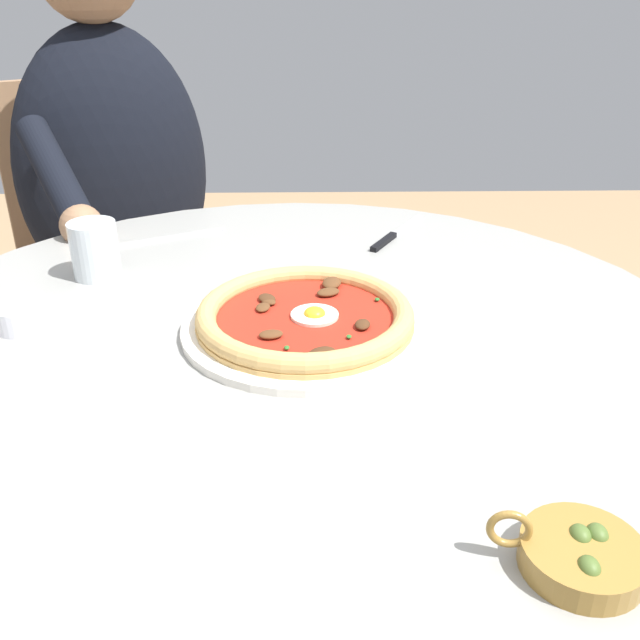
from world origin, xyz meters
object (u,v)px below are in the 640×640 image
at_px(ramekin_capers, 23,314).
at_px(olive_pan, 580,554).
at_px(dining_table, 291,445).
at_px(cafe_chair_diner, 109,244).
at_px(diner_person, 126,260).
at_px(water_glass, 95,253).
at_px(fork_utensil, 171,237).
at_px(steak_knife, 391,237).
at_px(pizza_on_plate, 305,319).

relative_size(ramekin_capers, olive_pan, 0.60).
xyz_separation_m(dining_table, cafe_chair_diner, (-0.81, -0.44, -0.03)).
xyz_separation_m(diner_person, cafe_chair_diner, (-0.13, -0.07, -0.01)).
xyz_separation_m(water_glass, fork_utensil, (-0.15, 0.08, -0.03)).
distance_m(olive_pan, fork_utensil, 0.82).
bearing_deg(cafe_chair_diner, steak_knife, 51.08).
distance_m(steak_knife, fork_utensil, 0.36).
height_order(dining_table, ramekin_capers, ramekin_capers).
relative_size(pizza_on_plate, diner_person, 0.25).
xyz_separation_m(water_glass, cafe_chair_diner, (-0.63, -0.16, -0.22)).
bearing_deg(water_glass, diner_person, -169.15).
relative_size(water_glass, diner_person, 0.07).
xyz_separation_m(water_glass, steak_knife, (-0.14, 0.43, -0.03)).
height_order(olive_pan, diner_person, diner_person).
distance_m(olive_pan, cafe_chair_diner, 1.37).
bearing_deg(water_glass, olive_pan, 41.93).
height_order(steak_knife, cafe_chair_diner, cafe_chair_diner).
relative_size(steak_knife, cafe_chair_diner, 0.19).
distance_m(pizza_on_plate, steak_knife, 0.35).
bearing_deg(steak_knife, ramekin_capers, -58.26).
relative_size(diner_person, cafe_chair_diner, 1.35).
relative_size(pizza_on_plate, olive_pan, 2.57).
distance_m(water_glass, ramekin_capers, 0.16).
relative_size(water_glass, cafe_chair_diner, 0.09).
xyz_separation_m(ramekin_capers, fork_utensil, (-0.31, 0.13, -0.02)).
bearing_deg(diner_person, ramekin_capers, 4.04).
relative_size(pizza_on_plate, water_glass, 3.74).
xyz_separation_m(pizza_on_plate, cafe_chair_diner, (-0.80, -0.46, -0.20)).
bearing_deg(pizza_on_plate, diner_person, -149.68).
relative_size(pizza_on_plate, ramekin_capers, 4.26).
bearing_deg(cafe_chair_diner, dining_table, 28.44).
xyz_separation_m(pizza_on_plate, steak_knife, (-0.32, 0.14, -0.01)).
height_order(steak_knife, ramekin_capers, ramekin_capers).
height_order(water_glass, ramekin_capers, water_glass).
bearing_deg(pizza_on_plate, cafe_chair_diner, -150.09).
bearing_deg(fork_utensil, water_glass, -26.90).
bearing_deg(ramekin_capers, olive_pan, 53.95).
bearing_deg(olive_pan, diner_person, -150.52).
bearing_deg(dining_table, diner_person, -151.44).
bearing_deg(steak_knife, pizza_on_plate, -23.67).
bearing_deg(cafe_chair_diner, pizza_on_plate, 29.91).
bearing_deg(dining_table, ramekin_capers, -95.29).
distance_m(dining_table, pizza_on_plate, 0.18).
distance_m(ramekin_capers, diner_person, 0.68).
relative_size(fork_utensil, diner_person, 0.13).
bearing_deg(steak_knife, dining_table, -25.81).
height_order(ramekin_capers, fork_utensil, ramekin_capers).
relative_size(dining_table, pizza_on_plate, 3.50).
xyz_separation_m(dining_table, diner_person, (-0.68, -0.37, -0.01)).
height_order(water_glass, olive_pan, water_glass).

